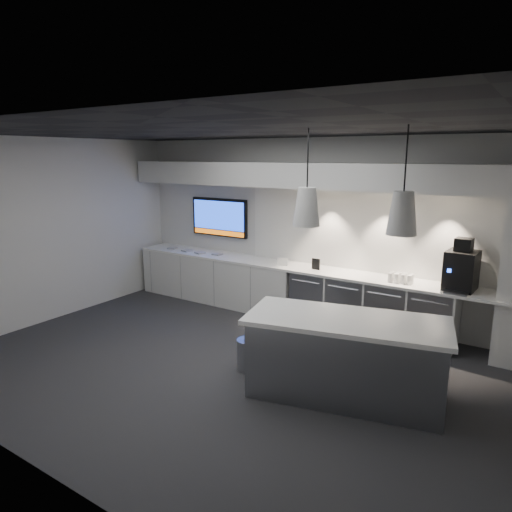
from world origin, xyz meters
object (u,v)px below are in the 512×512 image
Objects in this scene: island at (345,357)px; coffee_machine at (461,269)px; bin at (248,354)px; wall_tv at (219,217)px.

island is 2.32m from coffee_machine.
island is at bearing 1.89° from bin.
island is at bearing -33.10° from wall_tv.
wall_tv is at bearing -179.03° from coffee_machine.
wall_tv is at bearing 133.57° from bin.
wall_tv reaches higher than bin.
coffee_machine is (0.83, 2.05, 0.72)m from island.
island is 5.82× the size of bin.
wall_tv is 0.53× the size of island.
bin is (2.22, -2.34, -1.36)m from wall_tv.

